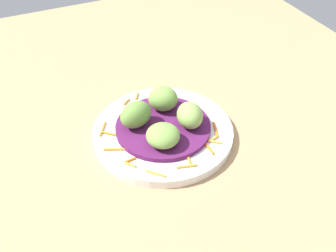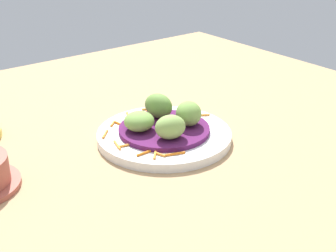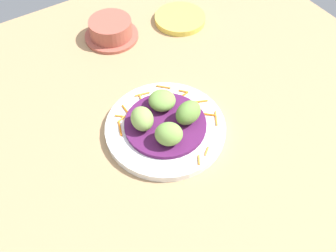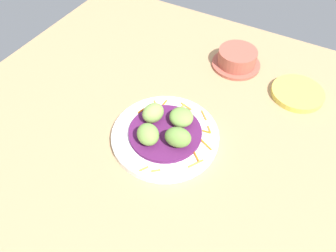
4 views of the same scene
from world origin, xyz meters
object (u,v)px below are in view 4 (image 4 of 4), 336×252
at_px(guac_scoop_center, 153,113).
at_px(guac_scoop_back, 178,137).
at_px(main_plate, 165,136).
at_px(guac_scoop_left, 181,117).
at_px(side_plate_small, 297,93).
at_px(guac_scoop_right, 148,134).
at_px(terracotta_bowl, 237,59).

xyz_separation_m(guac_scoop_center, guac_scoop_back, (0.04, 0.08, 0.00)).
distance_m(main_plate, guac_scoop_center, 0.06).
bearing_deg(guac_scoop_left, side_plate_small, 139.81).
relative_size(guac_scoop_left, side_plate_small, 0.42).
xyz_separation_m(guac_scoop_back, side_plate_small, (-0.30, 0.18, -0.04)).
xyz_separation_m(guac_scoop_right, side_plate_small, (-0.32, 0.24, -0.04)).
height_order(main_plate, terracotta_bowl, terracotta_bowl).
relative_size(guac_scoop_right, terracotta_bowl, 0.40).
distance_m(guac_scoop_right, side_plate_small, 0.40).
height_order(guac_scoop_left, guac_scoop_center, guac_scoop_center).
bearing_deg(terracotta_bowl, guac_scoop_left, -5.30).
distance_m(guac_scoop_back, terracotta_bowl, 0.34).
xyz_separation_m(main_plate, guac_scoop_center, (-0.02, -0.04, 0.04)).
bearing_deg(guac_scoop_center, terracotta_bowl, 164.24).
bearing_deg(guac_scoop_right, guac_scoop_back, 110.99).
distance_m(guac_scoop_left, terracotta_bowl, 0.28).
bearing_deg(main_plate, guac_scoop_right, -24.01).
bearing_deg(side_plate_small, guac_scoop_back, -31.13).
bearing_deg(guac_scoop_right, guac_scoop_left, 155.99).
height_order(guac_scoop_back, terracotta_bowl, guac_scoop_back).
relative_size(guac_scoop_right, side_plate_small, 0.40).
xyz_separation_m(guac_scoop_left, guac_scoop_center, (0.02, -0.06, 0.00)).
bearing_deg(main_plate, guac_scoop_back, 65.99).
relative_size(main_plate, side_plate_small, 1.84).
bearing_deg(guac_scoop_left, main_plate, -24.01).
height_order(main_plate, guac_scoop_left, guac_scoop_left).
relative_size(side_plate_small, terracotta_bowl, 0.99).
xyz_separation_m(main_plate, guac_scoop_back, (0.02, 0.04, 0.04)).
bearing_deg(terracotta_bowl, guac_scoop_back, -0.54).
distance_m(guac_scoop_right, terracotta_bowl, 0.36).
bearing_deg(terracotta_bowl, guac_scoop_center, -15.76).
bearing_deg(guac_scoop_right, side_plate_small, 143.35).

